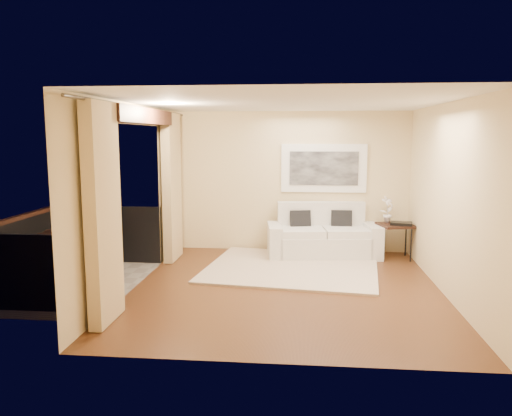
# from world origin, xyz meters

# --- Properties ---
(floor) EXTENTS (5.00, 5.00, 0.00)m
(floor) POSITION_xyz_m (0.00, 0.00, 0.00)
(floor) COLOR #563119
(floor) RESTS_ON ground
(room_shell) EXTENTS (5.00, 6.40, 5.00)m
(room_shell) POSITION_xyz_m (-2.13, 0.00, 2.52)
(room_shell) COLOR white
(room_shell) RESTS_ON ground
(balcony) EXTENTS (1.81, 2.60, 1.17)m
(balcony) POSITION_xyz_m (-3.31, 0.00, 0.18)
(balcony) COLOR #605B56
(balcony) RESTS_ON ground
(curtains) EXTENTS (0.16, 4.80, 2.64)m
(curtains) POSITION_xyz_m (-2.11, 0.00, 1.34)
(curtains) COLOR tan
(curtains) RESTS_ON ground
(artwork) EXTENTS (1.62, 0.07, 0.92)m
(artwork) POSITION_xyz_m (0.62, 2.46, 1.62)
(artwork) COLOR white
(artwork) RESTS_ON room_shell
(rug) EXTENTS (3.10, 2.78, 0.04)m
(rug) POSITION_xyz_m (0.06, 1.09, 0.02)
(rug) COLOR beige
(rug) RESTS_ON floor
(sofa) EXTENTS (2.14, 1.12, 0.99)m
(sofa) POSITION_xyz_m (0.61, 2.09, 0.35)
(sofa) COLOR silver
(sofa) RESTS_ON floor
(side_table) EXTENTS (0.71, 0.71, 0.64)m
(side_table) POSITION_xyz_m (1.93, 2.00, 0.58)
(side_table) COLOR black
(side_table) RESTS_ON floor
(tray) EXTENTS (0.43, 0.35, 0.05)m
(tray) POSITION_xyz_m (2.01, 1.93, 0.66)
(tray) COLOR black
(tray) RESTS_ON side_table
(orchid) EXTENTS (0.32, 0.31, 0.50)m
(orchid) POSITION_xyz_m (1.79, 2.16, 0.89)
(orchid) COLOR white
(orchid) RESTS_ON side_table
(bistro_table) EXTENTS (0.82, 0.82, 0.80)m
(bistro_table) POSITION_xyz_m (-3.30, -0.17, 0.72)
(bistro_table) COLOR black
(bistro_table) RESTS_ON balcony
(balcony_chair_far) EXTENTS (0.43, 0.43, 0.93)m
(balcony_chair_far) POSITION_xyz_m (-2.93, 0.23, 0.54)
(balcony_chair_far) COLOR black
(balcony_chair_far) RESTS_ON balcony
(balcony_chair_near) EXTENTS (0.43, 0.44, 0.92)m
(balcony_chair_near) POSITION_xyz_m (-3.17, -0.91, 0.53)
(balcony_chair_near) COLOR black
(balcony_chair_near) RESTS_ON balcony
(ice_bucket) EXTENTS (0.18, 0.18, 0.20)m
(ice_bucket) POSITION_xyz_m (-3.44, -0.11, 0.90)
(ice_bucket) COLOR white
(ice_bucket) RESTS_ON bistro_table
(candle) EXTENTS (0.06, 0.06, 0.07)m
(candle) POSITION_xyz_m (-3.28, -0.03, 0.84)
(candle) COLOR red
(candle) RESTS_ON bistro_table
(vase) EXTENTS (0.04, 0.04, 0.18)m
(vase) POSITION_xyz_m (-3.33, -0.36, 0.89)
(vase) COLOR silver
(vase) RESTS_ON bistro_table
(glass_a) EXTENTS (0.06, 0.06, 0.12)m
(glass_a) POSITION_xyz_m (-3.14, -0.22, 0.86)
(glass_a) COLOR silver
(glass_a) RESTS_ON bistro_table
(glass_b) EXTENTS (0.06, 0.06, 0.12)m
(glass_b) POSITION_xyz_m (-3.17, -0.17, 0.86)
(glass_b) COLOR silver
(glass_b) RESTS_ON bistro_table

